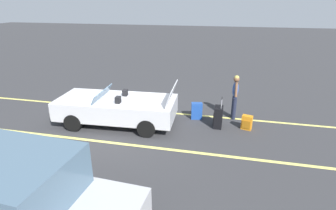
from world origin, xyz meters
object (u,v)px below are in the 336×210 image
object	(u,v)px
suitcase_medium_bright	(197,111)
parked_sedan_near	(11,204)
convertible_car	(112,108)
suitcase_small_carryon	(247,123)
traveler_person	(235,95)
suitcase_large_black	(218,117)

from	to	relation	value
suitcase_medium_bright	parked_sedan_near	xyz separation A→B (m)	(2.45, 6.18, 0.58)
convertible_car	suitcase_small_carryon	xyz separation A→B (m)	(-4.69, -0.53, -0.34)
suitcase_small_carryon	traveler_person	distance (m)	1.19
traveler_person	suitcase_large_black	bearing A→B (deg)	54.97
suitcase_large_black	suitcase_small_carryon	distance (m)	0.98
convertible_car	parked_sedan_near	world-z (taller)	parked_sedan_near
suitcase_large_black	parked_sedan_near	xyz separation A→B (m)	(3.26, 5.65, 0.52)
convertible_car	traveler_person	size ratio (longest dim) A/B	2.56
parked_sedan_near	convertible_car	bearing A→B (deg)	-81.65
convertible_car	suitcase_medium_bright	distance (m)	3.10
convertible_car	parked_sedan_near	distance (m)	5.18
convertible_car	parked_sedan_near	xyz separation A→B (m)	(-0.47, 5.15, 0.30)
suitcase_small_carryon	suitcase_medium_bright	bearing A→B (deg)	-89.99
traveler_person	parked_sedan_near	xyz separation A→B (m)	(3.78, 6.55, -0.04)
suitcase_small_carryon	convertible_car	bearing A→B (deg)	-67.86
convertible_car	traveler_person	bearing A→B (deg)	-164.68
suitcase_large_black	parked_sedan_near	world-z (taller)	parked_sedan_near
traveler_person	parked_sedan_near	distance (m)	7.56
convertible_car	suitcase_medium_bright	bearing A→B (deg)	-163.45
traveler_person	suitcase_medium_bright	bearing A→B (deg)	11.04
suitcase_medium_bright	suitcase_small_carryon	bearing A→B (deg)	-116.68
suitcase_small_carryon	parked_sedan_near	world-z (taller)	parked_sedan_near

